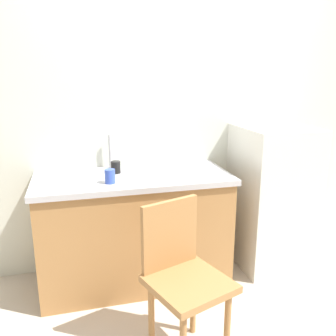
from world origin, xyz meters
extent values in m
plane|color=#BCB2A3|center=(0.00, 0.00, 0.00)|extent=(8.00, 8.00, 0.00)
cube|color=silver|center=(0.00, 1.00, 1.28)|extent=(4.80, 0.10, 2.57)
cube|color=#A87542|center=(-0.45, 0.65, 0.40)|extent=(1.37, 0.60, 0.81)
cube|color=#B7B7BC|center=(-0.45, 0.65, 0.83)|extent=(1.41, 0.64, 0.04)
cylinder|color=#B7B7BC|center=(-0.58, 0.90, 0.98)|extent=(0.02, 0.02, 0.26)
cube|color=silver|center=(0.70, 0.65, 0.58)|extent=(0.55, 0.60, 1.16)
cylinder|color=#A87542|center=(-0.10, -0.31, 0.23)|extent=(0.04, 0.04, 0.45)
cylinder|color=#A87542|center=(-0.49, -0.13, 0.23)|extent=(0.04, 0.04, 0.45)
cylinder|color=#A87542|center=(-0.20, -0.03, 0.23)|extent=(0.04, 0.04, 0.45)
cube|color=#A87542|center=(-0.29, -0.22, 0.47)|extent=(0.51, 0.51, 0.04)
cube|color=#A87542|center=(-0.36, -0.05, 0.69)|extent=(0.35, 0.15, 0.40)
cylinder|color=black|center=(-0.56, 0.74, 0.89)|extent=(0.07, 0.07, 0.09)
cylinder|color=blue|center=(-0.63, 0.50, 0.90)|extent=(0.07, 0.07, 0.10)
camera|label=1|loc=(-0.84, -1.85, 1.57)|focal=38.63mm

